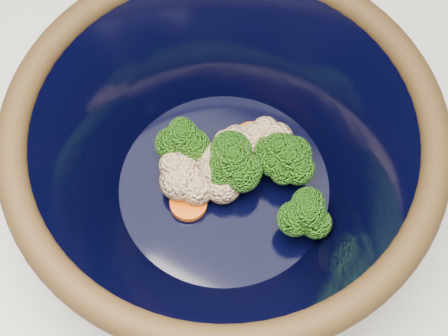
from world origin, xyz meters
name	(u,v)px	position (x,y,z in m)	size (l,w,h in m)	color
mixing_bowl	(224,160)	(-0.10, 0.10, 0.98)	(0.39, 0.39, 0.14)	black
vegetable_pile	(240,166)	(-0.09, 0.11, 0.96)	(0.16, 0.11, 0.06)	#608442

